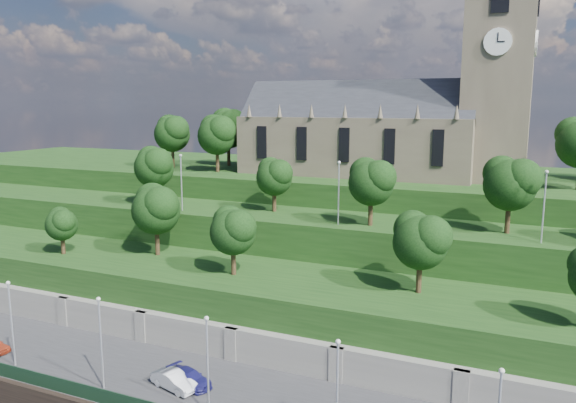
% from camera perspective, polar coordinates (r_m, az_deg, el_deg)
% --- Properties ---
extents(retaining_wall, '(160.00, 2.10, 5.00)m').
position_cam_1_polar(retaining_wall, '(51.41, -0.29, -15.89)').
color(retaining_wall, slate).
rests_on(retaining_wall, ground).
extents(embankment_lower, '(160.00, 12.00, 8.00)m').
position_cam_1_polar(embankment_lower, '(55.88, 2.29, -12.02)').
color(embankment_lower, '#173612').
rests_on(embankment_lower, ground).
extents(embankment_upper, '(160.00, 10.00, 12.00)m').
position_cam_1_polar(embankment_upper, '(65.00, 5.88, -7.00)').
color(embankment_upper, '#173612').
rests_on(embankment_upper, ground).
extents(hilltop, '(160.00, 32.00, 15.00)m').
position_cam_1_polar(hilltop, '(84.26, 10.31, -2.11)').
color(hilltop, '#173612').
rests_on(hilltop, ground).
extents(church, '(38.60, 12.35, 27.60)m').
position_cam_1_polar(church, '(78.38, 10.52, 8.07)').
color(church, brown).
rests_on(church, hilltop).
extents(trees_lower, '(68.10, 8.84, 8.09)m').
position_cam_1_polar(trees_lower, '(52.97, 4.56, -3.25)').
color(trees_lower, '#302112').
rests_on(trees_lower, embankment_lower).
extents(trees_upper, '(62.55, 8.32, 9.37)m').
position_cam_1_polar(trees_upper, '(59.49, 13.96, 2.49)').
color(trees_upper, '#302112').
rests_on(trees_upper, embankment_upper).
extents(trees_hilltop, '(72.51, 16.52, 11.17)m').
position_cam_1_polar(trees_hilltop, '(77.21, 13.42, 7.05)').
color(trees_hilltop, '#302112').
rests_on(trees_hilltop, hilltop).
extents(lamp_posts_promenade, '(60.36, 0.36, 7.79)m').
position_cam_1_polar(lamp_posts_promenade, '(42.99, -8.18, -15.52)').
color(lamp_posts_promenade, '#B2B2B7').
rests_on(lamp_posts_promenade, promenade).
extents(lamp_posts_upper, '(40.36, 0.36, 6.89)m').
position_cam_1_polar(lamp_posts_upper, '(59.99, 5.17, 1.42)').
color(lamp_posts_upper, '#B2B2B7').
rests_on(lamp_posts_upper, embankment_upper).
extents(car_middle, '(4.54, 2.55, 1.42)m').
position_cam_1_polar(car_middle, '(48.70, -11.49, -17.39)').
color(car_middle, silver).
rests_on(car_middle, promenade).
extents(car_right, '(4.71, 3.02, 1.27)m').
position_cam_1_polar(car_right, '(49.05, -9.96, -17.22)').
color(car_right, navy).
rests_on(car_right, promenade).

